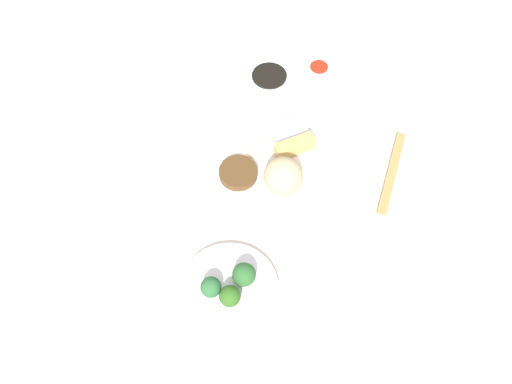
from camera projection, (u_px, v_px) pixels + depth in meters
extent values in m
cube|color=beige|center=(265.00, 173.00, 1.15)|extent=(2.20, 2.20, 0.02)
cylinder|color=white|center=(267.00, 165.00, 1.14)|extent=(0.27, 0.27, 0.02)
sphere|color=tan|center=(283.00, 176.00, 1.07)|extent=(0.08, 0.08, 0.08)
cube|color=tan|center=(295.00, 147.00, 1.14)|extent=(0.09, 0.08, 0.03)
cube|color=beige|center=(252.00, 138.00, 1.16)|extent=(0.10, 0.10, 0.01)
cylinder|color=#4F3519|center=(238.00, 173.00, 1.11)|extent=(0.08, 0.08, 0.02)
cylinder|color=white|center=(229.00, 290.00, 0.99)|extent=(0.20, 0.20, 0.01)
sphere|color=#295E32|center=(211.00, 287.00, 0.97)|extent=(0.04, 0.04, 0.04)
sphere|color=#2A5A29|center=(244.00, 274.00, 0.98)|extent=(0.05, 0.05, 0.05)
sphere|color=#2D5B1C|center=(231.00, 296.00, 0.96)|extent=(0.04, 0.04, 0.04)
cylinder|color=white|center=(269.00, 82.00, 1.25)|extent=(0.10, 0.10, 0.04)
cylinder|color=black|center=(269.00, 76.00, 1.23)|extent=(0.08, 0.08, 0.00)
cylinder|color=white|center=(318.00, 71.00, 1.28)|extent=(0.05, 0.05, 0.03)
cylinder|color=red|center=(319.00, 67.00, 1.26)|extent=(0.04, 0.04, 0.00)
cube|color=#9E8045|center=(392.00, 172.00, 1.14)|extent=(0.04, 0.22, 0.01)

